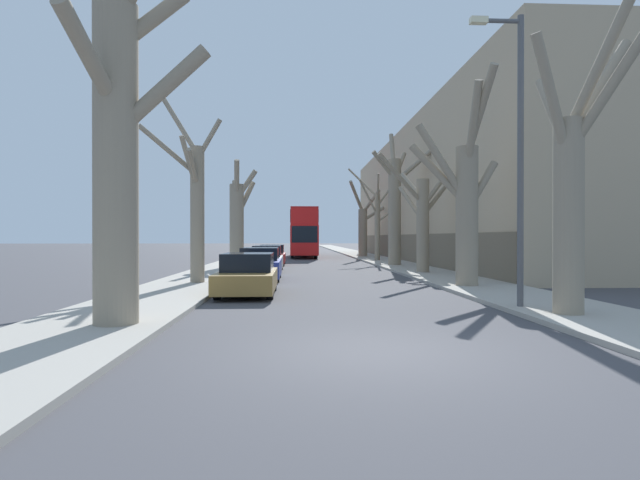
% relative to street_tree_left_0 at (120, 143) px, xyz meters
% --- Properties ---
extents(ground_plane, '(300.00, 300.00, 0.00)m').
position_rel_street_tree_left_0_xyz_m(ground_plane, '(4.94, -2.33, -3.82)').
color(ground_plane, '#424247').
extents(sidewalk_left, '(3.14, 120.00, 0.12)m').
position_rel_street_tree_left_0_xyz_m(sidewalk_left, '(-0.61, 47.67, -3.76)').
color(sidewalk_left, '#A39E93').
rests_on(sidewalk_left, ground).
extents(sidewalk_right, '(3.14, 120.00, 0.12)m').
position_rel_street_tree_left_0_xyz_m(sidewalk_right, '(10.49, 47.67, -3.76)').
color(sidewalk_right, '#A39E93').
rests_on(sidewalk_right, ground).
extents(building_facade_right, '(10.08, 45.95, 10.55)m').
position_rel_street_tree_left_0_xyz_m(building_facade_right, '(17.05, 30.57, 1.44)').
color(building_facade_right, tan).
rests_on(building_facade_right, ground).
extents(street_tree_left_0, '(2.59, 4.28, 8.82)m').
position_rel_street_tree_left_0_xyz_m(street_tree_left_0, '(0.00, 0.00, 0.00)').
color(street_tree_left_0, gray).
rests_on(street_tree_left_0, ground).
extents(street_tree_left_1, '(3.02, 1.97, 7.89)m').
position_rel_street_tree_left_0_xyz_m(street_tree_left_1, '(-0.34, 9.40, -0.52)').
color(street_tree_left_1, gray).
rests_on(street_tree_left_1, ground).
extents(street_tree_left_2, '(1.77, 2.50, 6.58)m').
position_rel_street_tree_left_0_xyz_m(street_tree_left_2, '(0.04, 20.61, -0.83)').
color(street_tree_left_2, gray).
rests_on(street_tree_left_2, ground).
extents(street_tree_right_0, '(3.23, 3.75, 7.21)m').
position_rel_street_tree_left_0_xyz_m(street_tree_right_0, '(10.03, 0.84, -0.65)').
color(street_tree_right_0, gray).
rests_on(street_tree_right_0, ground).
extents(street_tree_right_1, '(3.20, 2.98, 7.71)m').
position_rel_street_tree_left_0_xyz_m(street_tree_right_1, '(9.86, 7.59, -0.57)').
color(street_tree_right_1, gray).
rests_on(street_tree_right_1, ground).
extents(street_tree_right_2, '(4.18, 3.60, 6.13)m').
position_rel_street_tree_left_0_xyz_m(street_tree_right_2, '(10.09, 14.91, -0.89)').
color(street_tree_right_2, gray).
rests_on(street_tree_right_2, ground).
extents(street_tree_right_3, '(4.32, 3.79, 8.98)m').
position_rel_street_tree_left_0_xyz_m(street_tree_right_3, '(10.11, 21.55, 0.25)').
color(street_tree_right_3, gray).
rests_on(street_tree_right_3, ground).
extents(street_tree_right_4, '(3.84, 2.32, 7.48)m').
position_rel_street_tree_left_0_xyz_m(street_tree_right_4, '(10.04, 28.59, -0.53)').
color(street_tree_right_4, gray).
rests_on(street_tree_right_4, ground).
extents(street_tree_right_5, '(3.58, 2.63, 7.06)m').
position_rel_street_tree_left_0_xyz_m(street_tree_right_5, '(10.04, 36.25, -1.01)').
color(street_tree_right_5, gray).
rests_on(street_tree_right_5, ground).
extents(double_decker_bus, '(2.47, 11.18, 4.54)m').
position_rel_street_tree_left_0_xyz_m(double_decker_bus, '(4.41, 37.41, -1.26)').
color(double_decker_bus, red).
rests_on(double_decker_bus, ground).
extents(parked_car_0, '(1.83, 4.17, 1.36)m').
position_rel_street_tree_left_0_xyz_m(parked_car_0, '(2.03, 6.13, -3.18)').
color(parked_car_0, olive).
rests_on(parked_car_0, ground).
extents(parked_car_1, '(1.83, 4.18, 1.43)m').
position_rel_street_tree_left_0_xyz_m(parked_car_1, '(2.03, 11.84, -3.14)').
color(parked_car_1, navy).
rests_on(parked_car_1, ground).
extents(parked_car_2, '(1.71, 4.51, 1.43)m').
position_rel_street_tree_left_0_xyz_m(parked_car_2, '(2.03, 17.49, -3.15)').
color(parked_car_2, '#9EA3AD').
rests_on(parked_car_2, ground).
extents(parked_car_3, '(1.76, 4.39, 1.39)m').
position_rel_street_tree_left_0_xyz_m(parked_car_3, '(2.03, 23.75, -3.17)').
color(parked_car_3, maroon).
rests_on(parked_car_3, ground).
extents(lamp_post, '(1.40, 0.20, 7.59)m').
position_rel_street_tree_left_0_xyz_m(lamp_post, '(9.28, 2.10, 0.43)').
color(lamp_post, '#4C4F54').
rests_on(lamp_post, ground).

